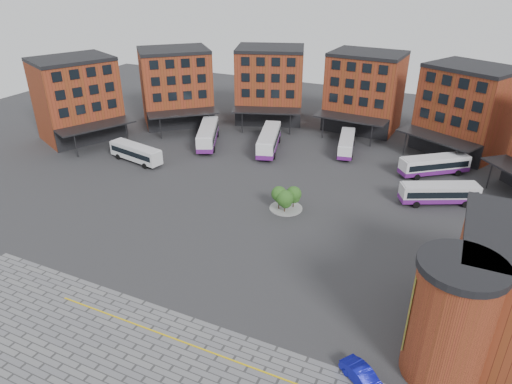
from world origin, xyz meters
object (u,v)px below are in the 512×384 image
at_px(bus_a, 136,152).
at_px(bus_c, 269,140).
at_px(bus_b, 208,134).
at_px(bus_e, 434,165).
at_px(bus_d, 346,143).
at_px(bus_f, 439,193).
at_px(blue_car, 363,377).
at_px(tree_island, 286,197).

bearing_deg(bus_a, bus_c, -40.58).
xyz_separation_m(bus_b, bus_e, (38.09, 3.19, -0.20)).
height_order(bus_c, bus_d, bus_c).
relative_size(bus_a, bus_e, 1.03).
bearing_deg(bus_d, bus_e, -25.14).
xyz_separation_m(bus_d, bus_f, (16.23, -13.13, 0.03)).
distance_m(bus_b, bus_f, 40.16).
xyz_separation_m(bus_c, bus_e, (27.06, 1.20, -0.21)).
relative_size(bus_a, bus_f, 1.00).
bearing_deg(bus_b, bus_f, -33.50).
xyz_separation_m(bus_d, blue_car, (13.86, -46.91, -0.87)).
bearing_deg(bus_e, bus_c, -125.35).
xyz_separation_m(bus_a, bus_b, (6.65, 11.87, 0.16)).
distance_m(bus_c, bus_e, 27.09).
bearing_deg(blue_car, bus_c, 66.62).
distance_m(bus_b, blue_car, 54.79).
height_order(bus_c, bus_e, bus_c).
relative_size(bus_c, bus_f, 1.21).
bearing_deg(bus_e, bus_d, -141.65).
height_order(bus_d, blue_car, bus_d).
height_order(bus_a, bus_f, bus_f).
relative_size(bus_c, bus_d, 1.20).
xyz_separation_m(bus_a, bus_c, (17.68, 13.87, 0.16)).
height_order(bus_b, bus_d, bus_b).
distance_m(bus_a, blue_car, 52.25).
height_order(bus_a, bus_e, bus_e).
bearing_deg(bus_b, bus_e, -19.62).
bearing_deg(bus_e, bus_a, -109.27).
distance_m(tree_island, bus_d, 23.64).
bearing_deg(bus_f, blue_car, -30.03).
height_order(tree_island, blue_car, tree_island).
relative_size(bus_a, bus_d, 0.99).
bearing_deg(bus_b, tree_island, -62.23).
distance_m(bus_d, bus_e, 15.10).
relative_size(bus_c, blue_car, 2.99).
xyz_separation_m(bus_c, bus_d, (12.40, 4.79, -0.31)).
relative_size(bus_f, blue_car, 2.48).
height_order(bus_e, bus_f, bus_e).
relative_size(bus_b, bus_c, 0.98).
bearing_deg(bus_c, bus_a, -158.02).
height_order(bus_a, blue_car, bus_a).
bearing_deg(bus_a, bus_b, -17.94).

